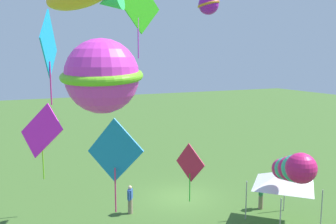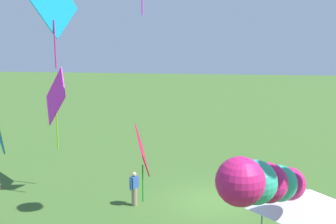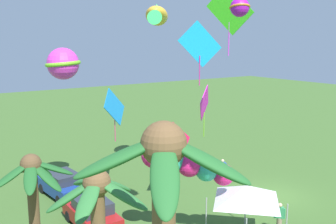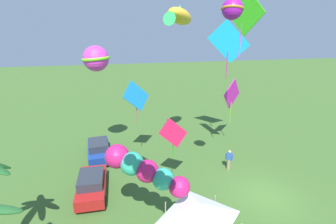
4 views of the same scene
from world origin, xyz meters
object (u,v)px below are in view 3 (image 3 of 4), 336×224
at_px(parked_car_0, 62,184).
at_px(kite_diamond_3, 114,108).
at_px(spectator_0, 222,170).
at_px(kite_tube_1, 185,164).
at_px(kite_diamond_8, 178,139).
at_px(parked_car_1, 92,213).
at_px(palm_tree_0, 98,218).
at_px(kite_diamond_9, 200,45).
at_px(kite_ball_6, 240,7).
at_px(kite_fish_0, 157,16).
at_px(spectator_1, 279,218).
at_px(festival_tent, 247,193).
at_px(kite_diamond_4, 230,10).
at_px(palm_tree_1, 33,194).
at_px(kite_ball_7, 63,64).
at_px(palm_tree_2, 164,214).
at_px(kite_diamond_2, 204,104).

height_order(parked_car_0, kite_diamond_3, kite_diamond_3).
bearing_deg(spectator_0, kite_diamond_3, 67.52).
relative_size(kite_tube_1, kite_diamond_8, 1.42).
bearing_deg(parked_car_0, parked_car_1, 178.33).
xyz_separation_m(palm_tree_0, kite_diamond_9, (12.03, -13.53, 5.00)).
bearing_deg(kite_diamond_8, kite_ball_6, -133.32).
height_order(spectator_0, kite_diamond_8, kite_diamond_8).
bearing_deg(kite_fish_0, spectator_1, -175.14).
height_order(parked_car_0, kite_fish_0, kite_fish_0).
bearing_deg(festival_tent, kite_tube_1, 53.43).
distance_m(parked_car_1, kite_diamond_4, 14.23).
distance_m(palm_tree_1, kite_ball_7, 10.70).
distance_m(kite_diamond_4, kite_ball_6, 3.57).
bearing_deg(palm_tree_1, festival_tent, -99.51).
relative_size(kite_fish_0, kite_ball_6, 2.25).
bearing_deg(kite_tube_1, festival_tent, -126.57).
distance_m(palm_tree_1, parked_car_1, 6.41).
height_order(palm_tree_1, kite_tube_1, palm_tree_1).
height_order(palm_tree_2, kite_fish_0, kite_fish_0).
bearing_deg(parked_car_0, kite_diamond_3, -107.23).
bearing_deg(kite_diamond_9, kite_fish_0, 101.59).
bearing_deg(palm_tree_0, kite_tube_1, -60.02).
distance_m(palm_tree_0, kite_diamond_2, 19.11).
xyz_separation_m(kite_ball_7, kite_diamond_9, (-0.00, -10.22, 1.01)).
xyz_separation_m(parked_car_0, kite_diamond_8, (-4.93, -5.13, 3.15)).
distance_m(kite_diamond_3, kite_diamond_4, 9.22).
height_order(parked_car_0, parked_car_1, same).
height_order(kite_fish_0, kite_diamond_3, kite_fish_0).
relative_size(kite_tube_1, kite_diamond_2, 0.94).
relative_size(parked_car_1, spectator_1, 2.45).
xyz_separation_m(kite_ball_6, kite_ball_7, (7.22, 7.03, -3.03)).
distance_m(kite_diamond_3, kite_ball_7, 4.00).
xyz_separation_m(palm_tree_0, palm_tree_2, (-3.37, -0.19, 1.38)).
height_order(palm_tree_2, kite_diamond_4, kite_diamond_4).
relative_size(palm_tree_0, spectator_0, 3.54).
bearing_deg(kite_fish_0, palm_tree_0, 140.31).
bearing_deg(palm_tree_1, palm_tree_2, -169.00).
bearing_deg(kite_diamond_3, kite_diamond_8, -153.48).
height_order(kite_fish_0, kite_ball_6, kite_fish_0).
xyz_separation_m(palm_tree_0, kite_diamond_4, (7.75, -12.38, 7.14)).
height_order(kite_diamond_4, kite_ball_6, kite_diamond_4).
bearing_deg(spectator_0, parked_car_0, 69.19).
relative_size(kite_diamond_3, kite_diamond_9, 0.72).
relative_size(kite_ball_7, kite_diamond_8, 1.05).
relative_size(kite_tube_1, kite_diamond_9, 0.82).
relative_size(palm_tree_0, parked_car_1, 1.44).
distance_m(kite_diamond_2, kite_diamond_4, 8.40).
relative_size(kite_fish_0, kite_diamond_8, 1.22).
bearing_deg(kite_diamond_4, kite_diamond_9, -15.11).
height_order(palm_tree_1, palm_tree_2, palm_tree_2).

